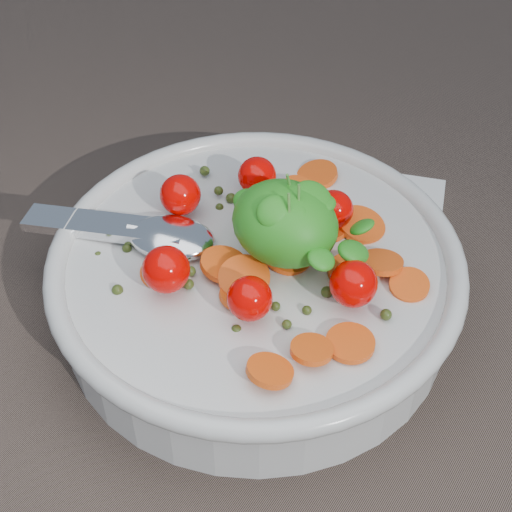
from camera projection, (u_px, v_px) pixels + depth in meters
The scene contains 3 objects.
ground at pixel (270, 341), 0.60m from camera, with size 6.00×6.00×0.00m, color brown.
bowl at pixel (257, 278), 0.60m from camera, with size 0.34×0.31×0.13m.
napkin at pixel (359, 214), 0.70m from camera, with size 0.15×0.13×0.01m, color white.
Camera 1 is at (0.20, -0.33, 0.47)m, focal length 55.00 mm.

